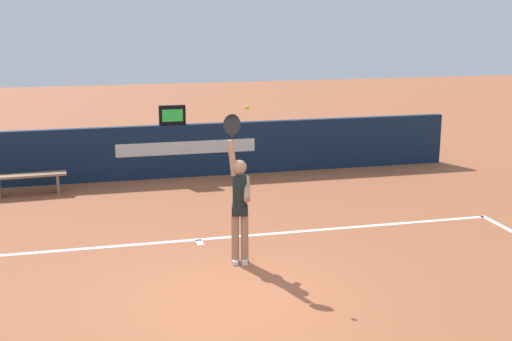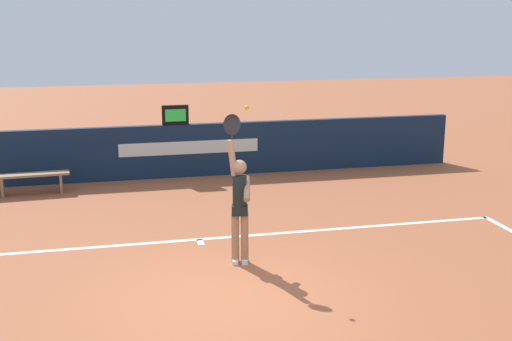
% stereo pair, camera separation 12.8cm
% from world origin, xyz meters
% --- Properties ---
extents(ground_plane, '(60.00, 60.00, 0.00)m').
position_xyz_m(ground_plane, '(0.00, 0.00, 0.00)').
color(ground_plane, '#A45736').
extents(court_lines, '(11.92, 5.32, 0.00)m').
position_xyz_m(court_lines, '(0.00, 0.10, 0.00)').
color(court_lines, white).
rests_on(court_lines, ground).
extents(back_wall, '(15.02, 0.20, 1.34)m').
position_xyz_m(back_wall, '(0.00, 7.55, 0.67)').
color(back_wall, '#12243F').
rests_on(back_wall, ground).
extents(speed_display, '(0.66, 0.13, 0.49)m').
position_xyz_m(speed_display, '(0.15, 7.55, 1.58)').
color(speed_display, black).
rests_on(speed_display, back_wall).
extents(tennis_player, '(0.47, 0.52, 2.52)m').
position_xyz_m(tennis_player, '(0.50, 1.37, 1.05)').
color(tennis_player, '#A07354').
rests_on(tennis_player, ground).
extents(tennis_ball, '(0.07, 0.07, 0.07)m').
position_xyz_m(tennis_ball, '(0.59, 1.19, 2.63)').
color(tennis_ball, '#D0E43A').
extents(courtside_bench_near, '(1.70, 0.46, 0.48)m').
position_xyz_m(courtside_bench_near, '(-3.28, 6.68, 0.37)').
color(courtside_bench_near, '#916D4F').
rests_on(courtside_bench_near, ground).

